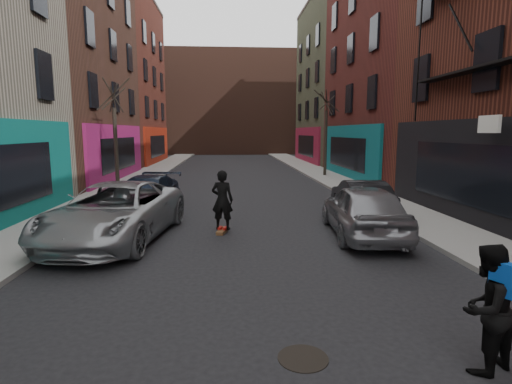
{
  "coord_description": "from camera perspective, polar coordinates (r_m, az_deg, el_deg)",
  "views": [
    {
      "loc": [
        -0.44,
        -3.04,
        3.09
      ],
      "look_at": [
        0.24,
        6.75,
        1.6
      ],
      "focal_mm": 28.0,
      "sensor_mm": 36.0,
      "label": 1
    }
  ],
  "objects": [
    {
      "name": "parked_right_end",
      "position": [
        15.34,
        14.79,
        -0.75
      ],
      "size": [
        1.57,
        4.1,
        1.33
      ],
      "primitive_type": "imported",
      "rotation": [
        0.0,
        0.0,
        3.1
      ],
      "color": "black",
      "rests_on": "ground"
    },
    {
      "name": "tree_left_far",
      "position": [
        21.82,
        -19.51,
        8.9
      ],
      "size": [
        2.0,
        2.0,
        6.5
      ],
      "primitive_type": null,
      "color": "black",
      "rests_on": "sidewalk_left"
    },
    {
      "name": "building_far",
      "position": [
        59.17,
        -3.61,
        12.39
      ],
      "size": [
        40.0,
        10.0,
        14.0
      ],
      "primitive_type": "cube",
      "color": "#47281E",
      "rests_on": "ground"
    },
    {
      "name": "sidewalk_right",
      "position": [
        33.85,
        7.47,
        3.42
      ],
      "size": [
        2.5,
        84.0,
        0.13
      ],
      "primitive_type": "cube",
      "color": "gray",
      "rests_on": "ground"
    },
    {
      "name": "parked_right_far",
      "position": [
        12.23,
        15.05,
        -2.48
      ],
      "size": [
        2.26,
        4.81,
        1.59
      ],
      "primitive_type": "imported",
      "rotation": [
        0.0,
        0.0,
        3.06
      ],
      "color": "gray",
      "rests_on": "ground"
    },
    {
      "name": "skateboarder",
      "position": [
        12.24,
        -4.84,
        -1.14
      ],
      "size": [
        0.76,
        0.59,
        1.84
      ],
      "primitive_type": "imported",
      "rotation": [
        0.0,
        0.0,
        2.9
      ],
      "color": "black",
      "rests_on": "skateboard"
    },
    {
      "name": "tree_right_far",
      "position": [
        27.85,
        9.97,
        9.4
      ],
      "size": [
        2.0,
        2.0,
        6.8
      ],
      "primitive_type": null,
      "color": "black",
      "rests_on": "sidewalk_right"
    },
    {
      "name": "skateboard",
      "position": [
        12.44,
        -4.78,
        -5.55
      ],
      "size": [
        0.41,
        0.83,
        0.1
      ],
      "primitive_type": "cube",
      "rotation": [
        0.0,
        0.0,
        -0.25
      ],
      "color": "brown",
      "rests_on": "ground"
    },
    {
      "name": "pedestrian",
      "position": [
        6.08,
        30.05,
        -14.13
      ],
      "size": [
        1.02,
        0.93,
        1.7
      ],
      "rotation": [
        0.0,
        0.0,
        3.58
      ],
      "color": "black",
      "rests_on": "ground"
    },
    {
      "name": "parked_left_end",
      "position": [
        15.81,
        -15.55,
        -0.39
      ],
      "size": [
        2.55,
        5.03,
        1.4
      ],
      "primitive_type": "imported",
      "rotation": [
        0.0,
        0.0,
        -0.13
      ],
      "color": "black",
      "rests_on": "ground"
    },
    {
      "name": "manhole",
      "position": [
        5.97,
        6.73,
        -22.5
      ],
      "size": [
        0.86,
        0.86,
        0.01
      ],
      "primitive_type": "cylinder",
      "rotation": [
        0.0,
        0.0,
        -0.27
      ],
      "color": "black",
      "rests_on": "ground"
    },
    {
      "name": "parked_left_far",
      "position": [
        12.08,
        -19.44,
        -2.7
      ],
      "size": [
        3.5,
        6.22,
        1.64
      ],
      "primitive_type": "imported",
      "rotation": [
        0.0,
        0.0,
        -0.14
      ],
      "color": "#93979C",
      "rests_on": "ground"
    },
    {
      "name": "sidewalk_left",
      "position": [
        33.68,
        -13.9,
        3.22
      ],
      "size": [
        2.5,
        84.0,
        0.13
      ],
      "primitive_type": "cube",
      "color": "gray",
      "rests_on": "ground"
    }
  ]
}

